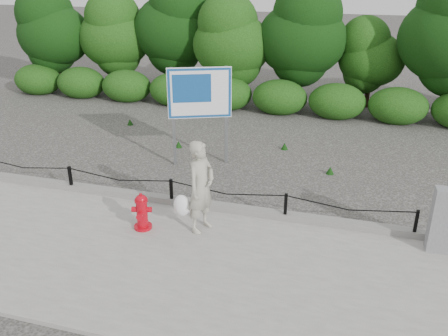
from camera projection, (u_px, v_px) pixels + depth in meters
name	position (u px, v px, depth m)	size (l,w,h in m)	color
ground	(172.00, 207.00, 10.45)	(90.00, 90.00, 0.00)	#2D2B28
sidewalk	(131.00, 255.00, 8.67)	(14.00, 4.00, 0.08)	gray
curb	(173.00, 200.00, 10.43)	(14.00, 0.22, 0.14)	slate
chain_barrier	(171.00, 189.00, 10.26)	(10.06, 0.06, 0.60)	black
treeline	(263.00, 34.00, 17.26)	(20.12, 3.83, 4.90)	black
fire_hydrant	(142.00, 212.00, 9.33)	(0.43, 0.45, 0.77)	#B80615
pedestrian	(200.00, 188.00, 9.09)	(0.84, 0.78, 1.85)	#A49F8C
utility_cabinet	(444.00, 220.00, 8.51)	(0.49, 0.35, 1.38)	gray
advertising_sign	(199.00, 97.00, 11.96)	(1.52, 0.70, 2.59)	slate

